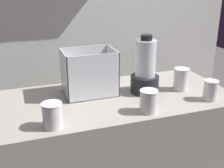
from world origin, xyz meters
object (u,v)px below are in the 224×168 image
(juice_cup_mango_middle, at_px, (181,81))
(juice_cup_pomegranate_right, at_px, (210,91))
(juice_cup_beet_left, at_px, (149,102))
(carrot_display_bin, at_px, (89,80))
(juice_cup_orange_far_left, at_px, (52,116))
(blender_pitcher, at_px, (145,71))

(juice_cup_mango_middle, height_order, juice_cup_pomegranate_right, juice_cup_mango_middle)
(juice_cup_beet_left, bearing_deg, carrot_display_bin, 122.77)
(carrot_display_bin, distance_m, juice_cup_beet_left, 0.40)
(juice_cup_beet_left, bearing_deg, juice_cup_pomegranate_right, 3.68)
(juice_cup_beet_left, bearing_deg, juice_cup_orange_far_left, 179.71)
(juice_cup_orange_far_left, height_order, juice_cup_pomegranate_right, juice_cup_orange_far_left)
(carrot_display_bin, distance_m, juice_cup_orange_far_left, 0.43)
(blender_pitcher, bearing_deg, juice_cup_mango_middle, -10.65)
(juice_cup_pomegranate_right, bearing_deg, juice_cup_beet_left, -176.32)
(blender_pitcher, distance_m, juice_cup_pomegranate_right, 0.38)
(juice_cup_beet_left, relative_size, juice_cup_pomegranate_right, 1.03)
(carrot_display_bin, height_order, juice_cup_pomegranate_right, carrot_display_bin)
(juice_cup_beet_left, height_order, juice_cup_mango_middle, juice_cup_mango_middle)
(carrot_display_bin, height_order, juice_cup_beet_left, carrot_display_bin)
(blender_pitcher, xyz_separation_m, juice_cup_mango_middle, (0.22, -0.04, -0.08))
(juice_cup_orange_far_left, bearing_deg, carrot_display_bin, 51.85)
(juice_cup_beet_left, xyz_separation_m, juice_cup_mango_middle, (0.32, 0.21, 0.00))
(juice_cup_orange_far_left, xyz_separation_m, juice_cup_beet_left, (0.48, -0.00, 0.00))
(juice_cup_beet_left, bearing_deg, juice_cup_mango_middle, 33.55)
(juice_cup_orange_far_left, xyz_separation_m, juice_cup_mango_middle, (0.80, 0.21, 0.00))
(carrot_display_bin, relative_size, juice_cup_beet_left, 2.49)
(juice_cup_orange_far_left, distance_m, juice_cup_beet_left, 0.48)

